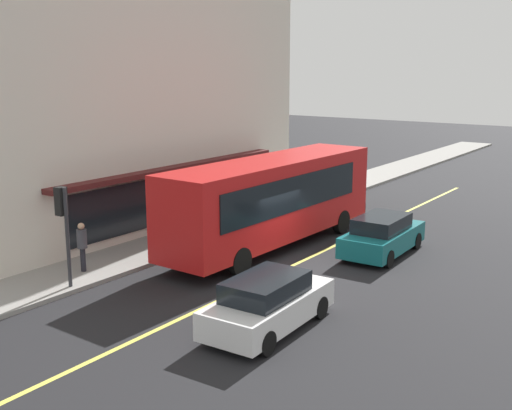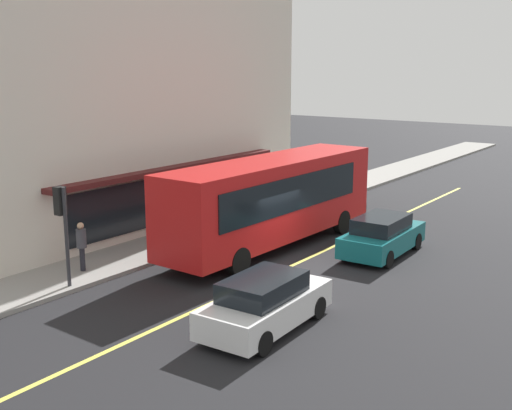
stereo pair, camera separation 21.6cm
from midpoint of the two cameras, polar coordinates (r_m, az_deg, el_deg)
ground at (r=23.05m, az=3.81°, el=-5.34°), size 120.00×120.00×0.00m
sidewalk at (r=26.18m, az=-6.32°, el=-3.04°), size 80.00×2.75×0.15m
lane_centre_stripe at (r=23.04m, az=3.81°, el=-5.33°), size 36.00×0.16×0.01m
storefront_building at (r=30.57m, az=-14.76°, el=12.05°), size 18.57×10.85×14.08m
bus at (r=24.70m, az=1.78°, el=0.66°), size 11.18×2.80×3.50m
traffic_light at (r=20.68m, az=-16.79°, el=-0.64°), size 0.30×0.52×3.20m
car_teal at (r=24.42m, az=11.53°, el=-2.73°), size 4.35×1.96×1.52m
car_white at (r=17.33m, az=1.21°, el=-8.82°), size 4.36×1.98×1.52m
pedestrian_waiting at (r=34.17m, az=7.16°, el=2.64°), size 0.34×0.34×1.85m
pedestrian_mid_block at (r=22.31m, az=-15.16°, el=-3.22°), size 0.34×0.34×1.70m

